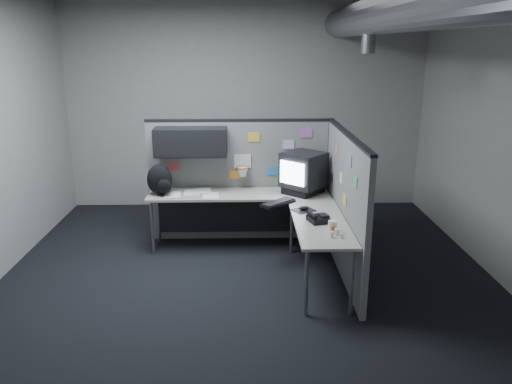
{
  "coord_description": "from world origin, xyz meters",
  "views": [
    {
      "loc": [
        -0.03,
        -5.11,
        2.55
      ],
      "look_at": [
        0.1,
        0.35,
        0.93
      ],
      "focal_mm": 35.0,
      "sensor_mm": 36.0,
      "label": 1
    }
  ],
  "objects_px": {
    "desk": "(259,209)",
    "phone": "(318,218)",
    "keyboard": "(278,203)",
    "backpack": "(160,180)",
    "monitor": "(303,172)"
  },
  "relations": [
    {
      "from": "keyboard",
      "to": "backpack",
      "type": "distance_m",
      "value": 1.52
    },
    {
      "from": "desk",
      "to": "keyboard",
      "type": "xyz_separation_m",
      "value": [
        0.22,
        -0.2,
        0.14
      ]
    },
    {
      "from": "monitor",
      "to": "desk",
      "type": "bearing_deg",
      "value": -157.06
    },
    {
      "from": "monitor",
      "to": "backpack",
      "type": "relative_size",
      "value": 1.67
    },
    {
      "from": "desk",
      "to": "monitor",
      "type": "xyz_separation_m",
      "value": [
        0.57,
        0.27,
        0.39
      ]
    },
    {
      "from": "backpack",
      "to": "keyboard",
      "type": "bearing_deg",
      "value": -30.86
    },
    {
      "from": "monitor",
      "to": "phone",
      "type": "relative_size",
      "value": 2.45
    },
    {
      "from": "monitor",
      "to": "keyboard",
      "type": "bearing_deg",
      "value": -129.23
    },
    {
      "from": "desk",
      "to": "phone",
      "type": "height_order",
      "value": "phone"
    },
    {
      "from": "desk",
      "to": "backpack",
      "type": "relative_size",
      "value": 5.96
    },
    {
      "from": "desk",
      "to": "monitor",
      "type": "relative_size",
      "value": 3.58
    },
    {
      "from": "phone",
      "to": "monitor",
      "type": "bearing_deg",
      "value": 84.8
    },
    {
      "from": "keyboard",
      "to": "phone",
      "type": "xyz_separation_m",
      "value": [
        0.39,
        -0.61,
        0.02
      ]
    },
    {
      "from": "keyboard",
      "to": "backpack",
      "type": "bearing_deg",
      "value": 165.28
    },
    {
      "from": "phone",
      "to": "backpack",
      "type": "bearing_deg",
      "value": 143.43
    }
  ]
}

